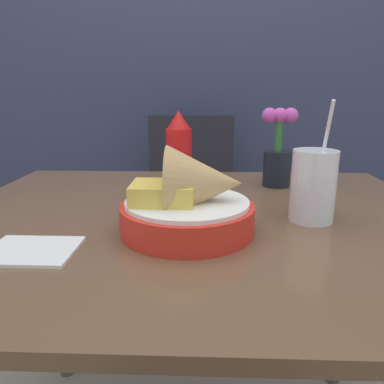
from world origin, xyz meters
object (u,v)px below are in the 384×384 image
at_px(drink_cup, 313,188).
at_px(flower_vase, 278,154).
at_px(ketchup_bottle, 179,158).
at_px(chair_far_window, 190,198).
at_px(food_basket, 192,202).

xyz_separation_m(drink_cup, flower_vase, (-0.02, 0.29, 0.02)).
bearing_deg(ketchup_bottle, drink_cup, -24.84).
relative_size(drink_cup, flower_vase, 1.13).
distance_m(drink_cup, flower_vase, 0.29).
xyz_separation_m(chair_far_window, ketchup_bottle, (0.01, -0.80, 0.33)).
height_order(chair_far_window, drink_cup, drink_cup).
relative_size(ketchup_bottle, flower_vase, 1.00).
bearing_deg(drink_cup, ketchup_bottle, 155.16).
xyz_separation_m(food_basket, ketchup_bottle, (-0.04, 0.21, 0.05)).
bearing_deg(food_basket, chair_far_window, 92.62).
xyz_separation_m(chair_far_window, food_basket, (0.05, -1.01, 0.28)).
bearing_deg(chair_far_window, food_basket, -87.38).
xyz_separation_m(chair_far_window, flower_vase, (0.27, -0.64, 0.31)).
bearing_deg(flower_vase, ketchup_bottle, -148.74).
distance_m(chair_far_window, ketchup_bottle, 0.86).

